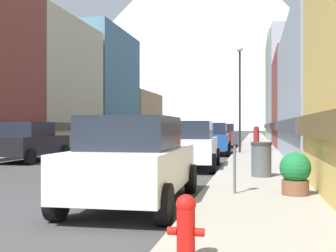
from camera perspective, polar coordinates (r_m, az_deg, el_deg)
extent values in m
cube|color=gray|center=(41.56, -5.51, -2.11)|extent=(2.50, 100.00, 0.15)
cube|color=gray|center=(39.66, 12.00, -2.21)|extent=(2.50, 100.00, 0.15)
cube|color=beige|center=(36.03, -19.00, 5.51)|extent=(9.48, 10.54, 10.13)
cube|color=#595444|center=(35.86, -19.00, -0.01)|extent=(9.78, 10.54, 0.50)
cube|color=slate|center=(45.91, -10.00, 5.39)|extent=(6.73, 11.95, 11.85)
cube|color=#22333F|center=(45.70, -10.00, -0.01)|extent=(7.03, 11.95, 0.50)
cube|color=tan|center=(57.90, -6.58, 1.48)|extent=(9.33, 12.24, 6.21)
cube|color=brown|center=(57.88, -6.58, -0.02)|extent=(9.63, 12.24, 0.50)
cube|color=brown|center=(31.08, 20.44, 3.20)|extent=(6.57, 9.34, 6.67)
cube|color=#3B1B16|center=(31.03, 20.44, 0.00)|extent=(6.87, 9.34, 0.50)
cube|color=#99A5B2|center=(40.15, 19.15, 5.06)|extent=(7.46, 8.58, 10.29)
cube|color=#444A50|center=(39.99, 19.15, -0.01)|extent=(7.76, 8.58, 0.50)
cube|color=#8C9966|center=(51.40, 18.64, 4.82)|extent=(9.38, 12.76, 11.86)
cube|color=#3F442D|center=(51.22, 18.64, -0.01)|extent=(9.68, 12.76, 0.50)
cube|color=black|center=(19.79, -18.42, -2.48)|extent=(1.94, 4.44, 0.80)
cube|color=#1E232D|center=(19.56, -18.77, -0.40)|extent=(1.65, 2.24, 0.64)
cylinder|color=black|center=(21.70, -18.42, -3.32)|extent=(0.24, 0.68, 0.68)
cylinder|color=black|center=(20.87, -14.00, -3.45)|extent=(0.24, 0.68, 0.68)
cylinder|color=black|center=(17.93, -18.40, -4.02)|extent=(0.24, 0.68, 0.68)
cube|color=slate|center=(27.86, -9.10, -1.77)|extent=(1.95, 4.44, 0.80)
cube|color=#1E232D|center=(27.61, -9.30, -0.29)|extent=(1.65, 2.24, 0.64)
cylinder|color=black|center=(29.75, -9.53, -2.43)|extent=(0.24, 0.69, 0.68)
cylinder|color=black|center=(29.08, -6.18, -2.49)|extent=(0.24, 0.69, 0.68)
cylinder|color=black|center=(26.74, -12.28, -2.70)|extent=(0.24, 0.69, 0.68)
cylinder|color=black|center=(26.00, -8.61, -2.78)|extent=(0.24, 0.69, 0.68)
cube|color=black|center=(36.28, -4.07, -1.37)|extent=(1.96, 4.45, 0.80)
cube|color=#1E232D|center=(36.52, -3.97, -0.23)|extent=(1.66, 2.24, 0.64)
cylinder|color=black|center=(34.47, -3.27, -2.10)|extent=(0.24, 0.69, 0.68)
cylinder|color=black|center=(34.95, -6.20, -2.07)|extent=(0.24, 0.69, 0.68)
cylinder|color=black|center=(37.69, -2.09, -1.92)|extent=(0.24, 0.69, 0.68)
cylinder|color=black|center=(38.12, -4.79, -1.90)|extent=(0.24, 0.69, 0.68)
cube|color=silver|center=(8.47, -4.51, -5.77)|extent=(1.96, 4.45, 0.80)
cube|color=#1E232D|center=(8.18, -4.96, -0.92)|extent=(1.66, 2.24, 0.64)
cylinder|color=black|center=(10.34, -7.11, -6.96)|extent=(0.24, 0.69, 0.68)
cylinder|color=black|center=(9.95, 3.13, -7.23)|extent=(0.24, 0.69, 0.68)
cylinder|color=black|center=(7.30, -15.04, -9.87)|extent=(0.24, 0.69, 0.68)
cylinder|color=black|center=(6.73, -0.48, -10.72)|extent=(0.24, 0.69, 0.68)
cube|color=silver|center=(15.53, 3.07, -3.16)|extent=(2.04, 4.48, 0.80)
cube|color=#1E232D|center=(15.26, 2.97, -0.51)|extent=(1.70, 2.27, 0.64)
cylinder|color=black|center=(17.31, 0.62, -4.16)|extent=(0.25, 0.69, 0.68)
cylinder|color=black|center=(17.13, 6.73, -4.20)|extent=(0.25, 0.69, 0.68)
cylinder|color=black|center=(14.06, -1.40, -5.12)|extent=(0.25, 0.69, 0.68)
cylinder|color=black|center=(13.85, 6.14, -5.20)|extent=(0.25, 0.69, 0.68)
cube|color=#19478C|center=(23.38, 6.05, -2.11)|extent=(2.03, 4.48, 0.80)
cube|color=#1E232D|center=(23.11, 6.02, -0.34)|extent=(1.70, 2.27, 0.64)
cylinder|color=black|center=(25.11, 4.17, -2.88)|extent=(0.25, 0.69, 0.68)
cylinder|color=black|center=(25.01, 8.38, -2.89)|extent=(0.25, 0.69, 0.68)
cylinder|color=black|center=(21.83, 3.39, -3.30)|extent=(0.25, 0.69, 0.68)
cylinder|color=black|center=(21.71, 8.23, -3.32)|extent=(0.25, 0.69, 0.68)
cube|color=#9E1111|center=(31.95, 7.63, -1.55)|extent=(1.99, 4.46, 0.80)
cube|color=#1E232D|center=(31.69, 7.61, -0.26)|extent=(1.67, 2.25, 0.64)
cylinder|color=black|center=(33.66, 6.18, -2.15)|extent=(0.24, 0.69, 0.68)
cylinder|color=black|center=(33.59, 9.31, -2.16)|extent=(0.24, 0.69, 0.68)
cylinder|color=black|center=(30.37, 5.76, -2.38)|extent=(0.24, 0.69, 0.68)
cylinder|color=black|center=(30.29, 9.24, -2.39)|extent=(0.24, 0.69, 0.68)
cube|color=slate|center=(47.99, 2.57, -1.04)|extent=(1.84, 4.40, 0.80)
cube|color=#1E232D|center=(48.23, 2.62, -0.18)|extent=(1.60, 2.20, 0.64)
cylinder|color=black|center=(46.23, 3.36, -1.57)|extent=(0.22, 0.68, 0.68)
cylinder|color=black|center=(46.54, 1.12, -1.56)|extent=(0.22, 0.68, 0.68)
cylinder|color=black|center=(49.49, 3.93, -1.47)|extent=(0.22, 0.68, 0.68)
cylinder|color=black|center=(49.78, 1.83, -1.46)|extent=(0.22, 0.68, 0.68)
cylinder|color=red|center=(4.61, 2.48, -14.63)|extent=(0.20, 0.20, 0.55)
sphere|color=red|center=(4.54, 2.48, -10.73)|extent=(0.22, 0.22, 0.22)
cylinder|color=red|center=(4.63, 0.59, -14.22)|extent=(0.10, 0.09, 0.09)
cylinder|color=red|center=(4.58, 4.39, -14.37)|extent=(0.10, 0.09, 0.09)
cylinder|color=#595960|center=(9.02, 9.15, -5.83)|extent=(0.06, 0.06, 1.05)
cube|color=#33383F|center=(8.98, 9.15, -1.61)|extent=(0.14, 0.10, 0.28)
cylinder|color=#4C5156|center=(12.15, 12.70, -4.69)|extent=(0.56, 0.56, 0.90)
cylinder|color=#2D2D33|center=(12.12, 12.70, -2.38)|extent=(0.59, 0.59, 0.08)
cylinder|color=#4C4C51|center=(26.36, -18.15, -2.81)|extent=(0.43, 0.43, 0.32)
sphere|color=#368025|center=(26.34, -18.15, -1.80)|extent=(0.75, 0.75, 0.75)
cylinder|color=brown|center=(9.16, 17.09, -8.08)|extent=(0.55, 0.55, 0.31)
sphere|color=#196C35|center=(9.11, 17.09, -5.50)|extent=(0.65, 0.65, 0.65)
cylinder|color=maroon|center=(32.51, 12.02, -1.33)|extent=(0.36, 0.36, 1.40)
sphere|color=tan|center=(32.50, 12.02, 0.11)|extent=(0.22, 0.22, 0.22)
cylinder|color=maroon|center=(26.95, 12.05, -1.68)|extent=(0.36, 0.36, 1.32)
sphere|color=tan|center=(26.94, 12.05, -0.05)|extent=(0.21, 0.21, 0.21)
cylinder|color=black|center=(23.06, 9.83, 3.24)|extent=(0.12, 0.12, 5.50)
sphere|color=white|center=(23.41, 9.83, 10.41)|extent=(0.36, 0.36, 0.36)
cone|color=silver|center=(273.98, 5.05, 13.36)|extent=(233.98, 233.98, 130.08)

